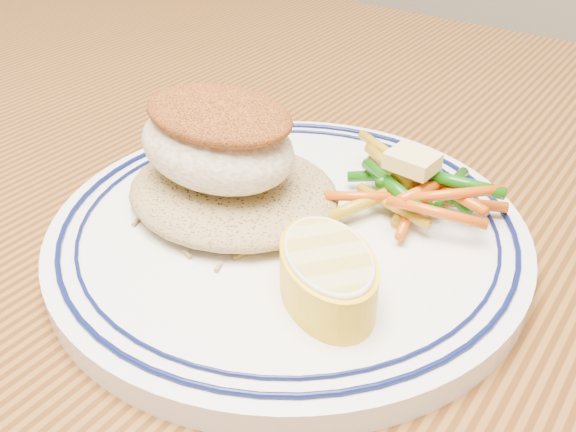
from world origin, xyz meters
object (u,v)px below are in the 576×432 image
Objects in this scene: dining_table at (262,328)px; lemon_wedge at (328,273)px; rice_pilaf at (233,187)px; fish_fillet at (217,137)px; vegetable_pile at (414,187)px; plate at (288,231)px.

dining_table is 16.78× the size of lemon_wedge.
rice_pilaf is at bearing 156.86° from lemon_wedge.
fish_fillet is 0.12m from vegetable_pile.
dining_table is 5.55× the size of plate.
plate is 0.07m from lemon_wedge.
vegetable_pile is (0.09, 0.06, -0.03)m from fish_fillet.
dining_table is 0.13m from rice_pilaf.
rice_pilaf is 0.03m from fish_fillet.
vegetable_pile is at bearing 34.62° from rice_pilaf.
vegetable_pile is (0.09, 0.06, 0.00)m from rice_pilaf.
fish_fillet is at bearing -118.51° from dining_table.
plate is 2.58× the size of fish_fillet.
dining_table is 14.30× the size of fish_fillet.
rice_pilaf is (-0.04, -0.00, 0.02)m from plate.
lemon_wedge is at bearing -88.63° from vegetable_pile.
rice_pilaf is 1.22× the size of fish_fillet.
rice_pilaf is at bearing -145.38° from vegetable_pile.
plate reaches higher than dining_table.
lemon_wedge is at bearing -23.14° from rice_pilaf.
plate is at bearing -130.70° from vegetable_pile.
lemon_wedge is at bearing -20.22° from fish_fillet.
fish_fillet is at bearing 159.78° from lemon_wedge.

